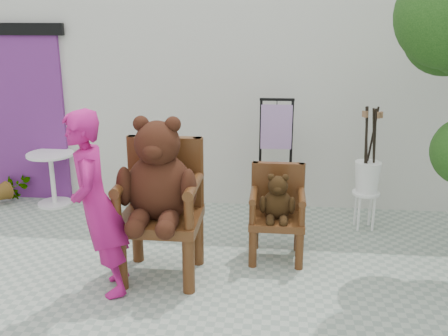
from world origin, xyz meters
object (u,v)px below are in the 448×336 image
Objects in this scene: chair_big at (160,188)px; cafe_table at (52,173)px; chair_small at (277,206)px; person at (97,205)px; stool_bucket at (367,176)px; display_stand at (275,176)px.

cafe_table is at bearing 137.00° from chair_big.
chair_big is 1.62× the size of chair_small.
person is at bearing -142.49° from chair_big.
stool_bucket is at bearing 32.62° from chair_big.
display_stand reaches higher than chair_small.
stool_bucket is at bearing 108.46° from person.
stool_bucket is at bearing 39.83° from chair_small.
person is at bearing -131.85° from display_stand.
chair_small is at bearing 103.83° from person.
chair_small is 1.82m from person.
person is 3.13m from stool_bucket.
chair_big is 0.61m from person.
stool_bucket reaches higher than chair_small.
stool_bucket is (1.06, -0.10, 0.06)m from display_stand.
person is at bearing -56.82° from cafe_table.
chair_small is at bearing 24.65° from chair_big.
stool_bucket is (2.60, 1.73, -0.20)m from person.
chair_big is 0.93× the size of person.
display_stand reaches higher than stool_bucket.
person is at bearing -146.44° from stool_bucket.
person reaches higher than chair_small.
chair_big is at bearing -155.35° from chair_small.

